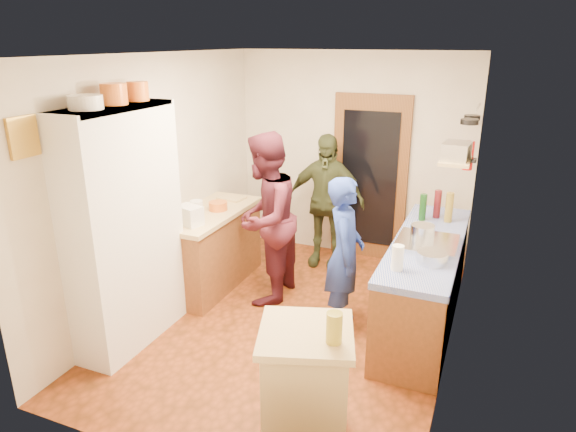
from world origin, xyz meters
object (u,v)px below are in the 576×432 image
Objects in this scene: right_counter_base at (424,285)px; person_left at (270,218)px; island_base at (305,391)px; person_back at (326,201)px; person_hob at (348,255)px; hutch_body at (125,229)px.

right_counter_base is 1.72m from person_left.
island_base is 0.52× the size of person_back.
person_hob is (-0.19, 1.63, 0.33)m from island_base.
hutch_body is 2.07m from person_hob.
person_left is (-0.95, 0.29, 0.16)m from person_hob.
person_left is at bearing -107.94° from person_back.
hutch_body reaches higher than person_left.
right_counter_base is (2.50, 1.30, -0.68)m from hutch_body.
person_back reaches higher than island_base.
island_base is at bearing -104.50° from right_counter_base.
person_back is (-0.67, 1.35, 0.07)m from person_hob.
hutch_body is 2.90m from right_counter_base.
hutch_body is at bearing 161.48° from island_base.
hutch_body is 1.00× the size of right_counter_base.
person_hob is at bearing 27.99° from hutch_body.
hutch_body is at bearing 103.56° from person_hob.
hutch_body is 1.44× the size of person_hob.
hutch_body reaches higher than island_base.
person_left reaches higher than person_hob.
person_left is at bearing 120.71° from island_base.
island_base is 2.28m from person_left.
right_counter_base is at bearing -39.83° from person_back.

